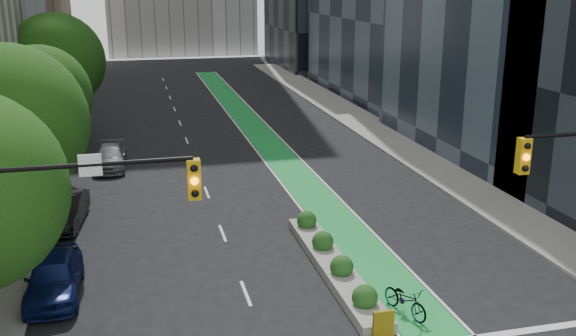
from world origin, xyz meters
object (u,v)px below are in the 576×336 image
bicycle (405,299)px  parked_car_left_far (110,157)px  parked_car_left_near (54,276)px  median_planter (333,262)px  parked_car_left_mid (65,210)px

bicycle → parked_car_left_far: size_ratio=0.44×
bicycle → parked_car_left_near: 12.60m
parked_car_left_near → parked_car_left_far: parked_car_left_near is taller
parked_car_left_far → parked_car_left_near: bearing=-93.2°
median_planter → bicycle: size_ratio=4.97×
bicycle → median_planter: bearing=91.2°
median_planter → parked_car_left_far: bearing=117.4°
parked_car_left_mid → parked_car_left_near: bearing=-82.0°
bicycle → parked_car_left_mid: bearing=117.6°
bicycle → parked_car_left_near: size_ratio=0.45×
parked_car_left_mid → parked_car_left_far: parked_car_left_mid is taller
parked_car_left_far → parked_car_left_mid: bearing=-98.8°
bicycle → parked_car_left_near: (-11.86, 4.24, 0.24)m
median_planter → parked_car_left_mid: size_ratio=2.28×
bicycle → parked_car_left_near: bearing=141.6°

